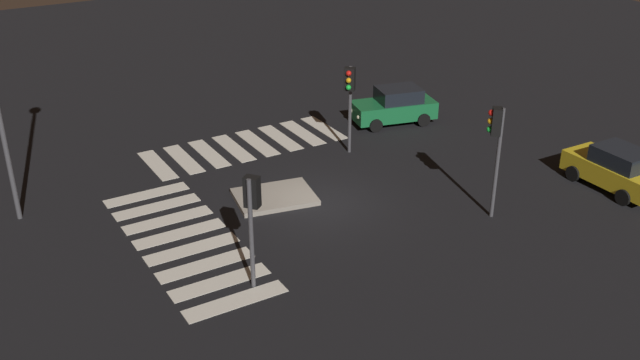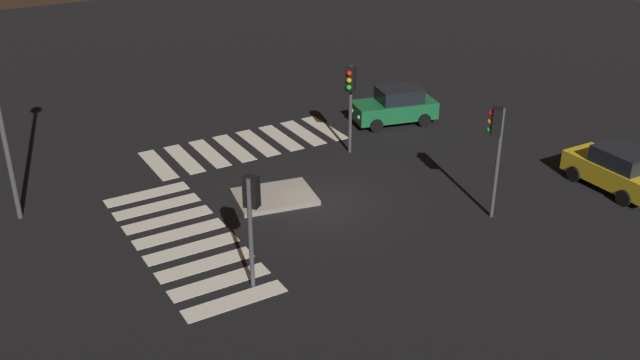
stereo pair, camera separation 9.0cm
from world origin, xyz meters
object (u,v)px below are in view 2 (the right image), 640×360
at_px(car_green, 395,106).
at_px(traffic_light_west, 496,136).
at_px(traffic_island, 275,197).
at_px(traffic_light_south, 350,89).
at_px(car_yellow, 616,169).
at_px(traffic_light_north, 252,204).

height_order(car_green, traffic_light_west, traffic_light_west).
distance_m(traffic_island, traffic_light_west, 8.41).
xyz_separation_m(car_green, traffic_light_south, (3.81, 1.93, 2.06)).
xyz_separation_m(car_yellow, car_green, (3.18, -10.00, 0.00)).
bearing_deg(traffic_light_north, car_yellow, -43.05).
height_order(traffic_light_north, traffic_light_west, traffic_light_west).
bearing_deg(traffic_light_south, traffic_island, -19.86).
bearing_deg(traffic_light_north, traffic_light_west, -40.86).
xyz_separation_m(traffic_light_north, traffic_light_west, (-9.08, 0.36, 0.38)).
height_order(traffic_island, traffic_light_south, traffic_light_south).
relative_size(traffic_island, traffic_light_west, 0.79).
bearing_deg(traffic_island, car_green, -154.19).
xyz_separation_m(traffic_island, car_green, (-8.51, -4.12, 0.75)).
bearing_deg(car_yellow, traffic_light_north, 86.10).
height_order(traffic_light_south, traffic_light_north, traffic_light_south).
distance_m(car_yellow, traffic_light_north, 14.98).
bearing_deg(car_yellow, traffic_island, 63.87).
xyz_separation_m(traffic_island, car_yellow, (-11.70, 5.88, 0.74)).
xyz_separation_m(traffic_island, traffic_light_south, (-4.71, -2.18, 2.80)).
xyz_separation_m(traffic_light_south, traffic_light_north, (7.82, 6.91, -0.15)).
bearing_deg(car_yellow, car_green, 18.21).
height_order(car_yellow, traffic_light_west, traffic_light_west).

